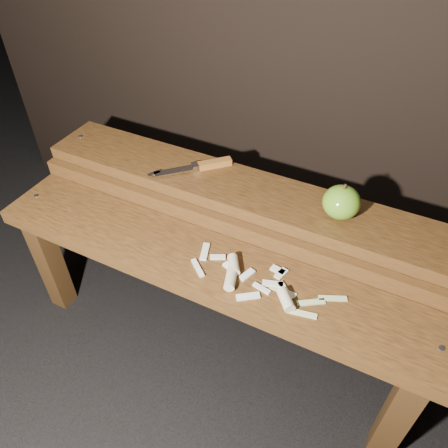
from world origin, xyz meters
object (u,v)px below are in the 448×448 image
at_px(bench_rear_tier, 241,211).
at_px(apple, 341,202).
at_px(knife, 204,166).
at_px(bench_front_tier, 203,280).

relative_size(bench_rear_tier, apple, 12.57).
xyz_separation_m(bench_rear_tier, knife, (-0.13, 0.03, 0.10)).
relative_size(bench_rear_tier, knife, 6.47).
relative_size(bench_front_tier, bench_rear_tier, 1.00).
bearing_deg(bench_rear_tier, knife, 167.38).
bearing_deg(apple, knife, 176.38).
xyz_separation_m(bench_rear_tier, apple, (0.27, 0.00, 0.13)).
distance_m(bench_rear_tier, apple, 0.29).
bearing_deg(apple, bench_rear_tier, -179.07).
xyz_separation_m(bench_front_tier, apple, (0.27, 0.23, 0.19)).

